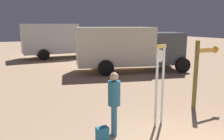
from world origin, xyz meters
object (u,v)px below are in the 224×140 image
object	(u,v)px
arrow_sign	(204,63)
box_truck_far	(59,39)
standing_clock	(160,78)
box_truck_near	(128,47)
backpack	(102,136)
person_near_clock	(114,100)

from	to	relation	value
arrow_sign	box_truck_far	xyz separation A→B (m)	(-0.93, 14.82, 0.04)
standing_clock	box_truck_near	distance (m)	8.05
standing_clock	backpack	size ratio (longest dim) A/B	5.02
arrow_sign	box_truck_far	distance (m)	14.85
person_near_clock	box_truck_near	size ratio (longest dim) A/B	0.24
arrow_sign	person_near_clock	size ratio (longest dim) A/B	1.40
standing_clock	backpack	distance (m)	2.28
backpack	box_truck_near	distance (m)	9.40
person_near_clock	box_truck_near	distance (m)	8.73
backpack	box_truck_near	size ratio (longest dim) A/B	0.07
backpack	box_truck_far	world-z (taller)	box_truck_far
arrow_sign	person_near_clock	xyz separation A→B (m)	(-3.75, -0.46, -0.62)
backpack	box_truck_near	bearing A→B (deg)	54.74
person_near_clock	box_truck_far	xyz separation A→B (m)	(2.82, 15.27, 0.66)
person_near_clock	standing_clock	bearing A→B (deg)	-2.11
arrow_sign	backpack	size ratio (longest dim) A/B	5.06
standing_clock	person_near_clock	size ratio (longest dim) A/B	1.39
standing_clock	arrow_sign	bearing A→B (deg)	12.32
box_truck_near	arrow_sign	bearing A→B (deg)	-99.25
arrow_sign	person_near_clock	bearing A→B (deg)	-173.05
box_truck_far	box_truck_near	bearing A→B (deg)	-75.79
standing_clock	person_near_clock	xyz separation A→B (m)	(-1.42, 0.05, -0.44)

